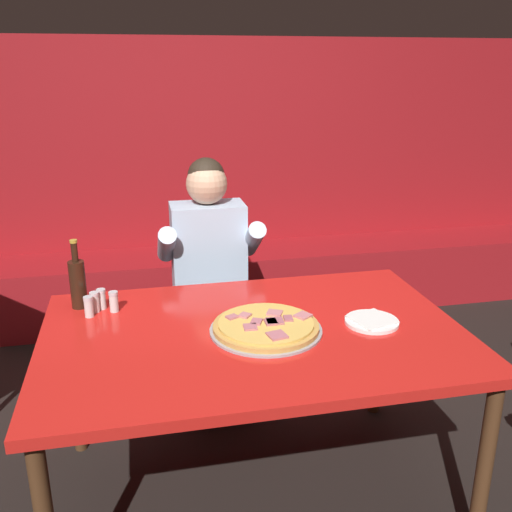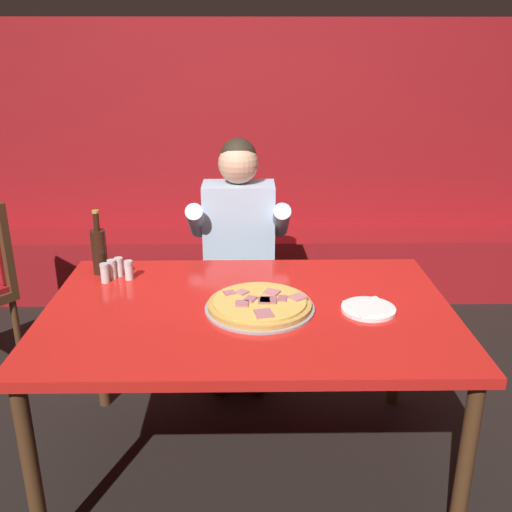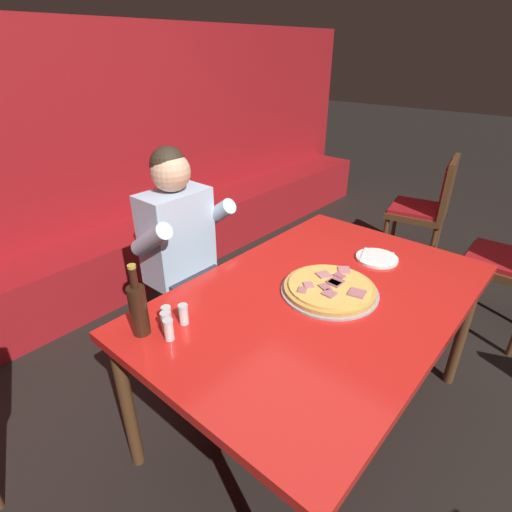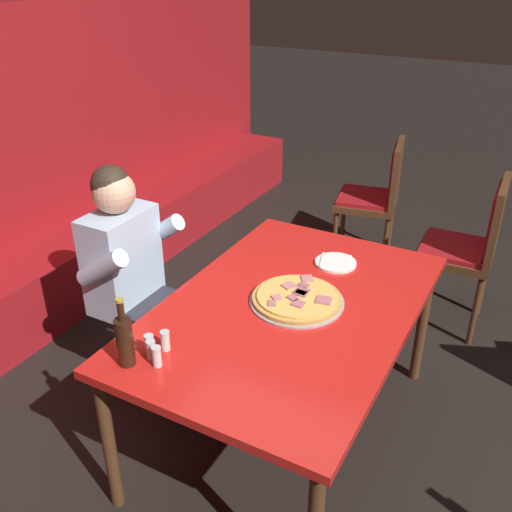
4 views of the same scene
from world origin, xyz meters
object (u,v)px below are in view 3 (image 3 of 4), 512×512
Objects in this scene: shaker_oregano at (169,331)px; shaker_black_pepper at (166,323)px; shaker_parmesan at (184,315)px; dining_chair_near_left at (428,204)px; pizza at (330,288)px; beer_bottle at (138,308)px; shaker_red_pepper_flakes at (167,317)px; plate_white_paper at (377,258)px; main_dining_table at (319,307)px; diner_seated_blue_shirt at (188,252)px.

shaker_black_pepper is at bearing 64.26° from shaker_oregano.
shaker_parmesan is 0.09× the size of dining_chair_near_left.
shaker_oregano reaches higher than pizza.
shaker_parmesan is (0.14, -0.08, -0.07)m from beer_bottle.
beer_bottle reaches higher than shaker_black_pepper.
shaker_parmesan is (0.05, -0.04, 0.00)m from shaker_red_pepper_flakes.
shaker_black_pepper is (-1.06, 0.34, 0.03)m from plate_white_paper.
beer_bottle is at bearing 150.92° from main_dining_table.
beer_bottle is (-0.71, 0.39, 0.09)m from pizza.
beer_bottle reaches higher than dining_chair_near_left.
plate_white_paper is 1.04m from shaker_parmesan.
beer_bottle reaches higher than shaker_parmesan.
shaker_black_pepper reaches higher than plate_white_paper.
beer_bottle is at bearing 176.76° from dining_chair_near_left.
shaker_black_pepper reaches higher than pizza.
main_dining_table is 18.49× the size of shaker_oregano.
shaker_oregano is at bearing 157.25° from main_dining_table.
diner_seated_blue_shirt is at bearing 93.42° from main_dining_table.
main_dining_table is 18.49× the size of shaker_black_pepper.
pizza is 4.97× the size of shaker_oregano.
beer_bottle is 3.40× the size of shaker_black_pepper.
shaker_black_pepper is at bearing 171.49° from shaker_parmesan.
main_dining_table is 3.72× the size of pizza.
beer_bottle is 3.40× the size of shaker_parmesan.
beer_bottle is 2.67m from dining_chair_near_left.
shaker_parmesan is at bearing 18.37° from shaker_oregano.
shaker_parmesan reaches higher than pizza.
shaker_parmesan is 0.72m from diner_seated_blue_shirt.
main_dining_table is 0.61m from shaker_parmesan.
shaker_oregano is at bearing 179.10° from dining_chair_near_left.
plate_white_paper is 0.72× the size of beer_bottle.
pizza is at bearing -173.08° from dining_chair_near_left.
beer_bottle is at bearing 160.15° from plate_white_paper.
main_dining_table is 18.49× the size of shaker_red_pepper_flakes.
plate_white_paper is 0.16× the size of diner_seated_blue_shirt.
plate_white_paper is 2.44× the size of shaker_oregano.
main_dining_table is at bearing -29.19° from shaker_parmesan.
dining_chair_near_left reaches higher than plate_white_paper.
main_dining_table is at bearing -29.08° from beer_bottle.
plate_white_paper is 2.44× the size of shaker_red_pepper_flakes.
plate_white_paper is 1.10m from shaker_red_pepper_flakes.
shaker_black_pepper is 0.09× the size of dining_chair_near_left.
diner_seated_blue_shirt is at bearing 45.15° from shaker_oregano.
shaker_black_pepper is at bearing -45.23° from beer_bottle.
pizza is at bearing -29.48° from shaker_red_pepper_flakes.
pizza is 0.72m from shaker_black_pepper.
dining_chair_near_left reaches higher than shaker_black_pepper.
shaker_red_pepper_flakes is (-0.62, 0.35, 0.02)m from pizza.
main_dining_table is 0.68m from shaker_oregano.
diner_seated_blue_shirt is at bearing 43.96° from shaker_black_pepper.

